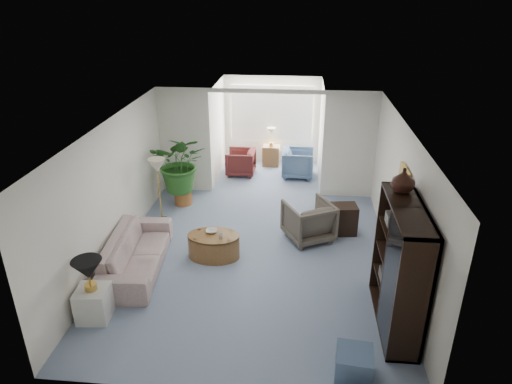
# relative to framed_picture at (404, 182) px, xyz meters

# --- Properties ---
(floor) EXTENTS (6.00, 6.00, 0.00)m
(floor) POSITION_rel_framed_picture_xyz_m (-2.46, 0.10, -1.70)
(floor) COLOR #8B9DB8
(floor) RESTS_ON ground
(sunroom_floor) EXTENTS (2.60, 2.60, 0.00)m
(sunroom_floor) POSITION_rel_framed_picture_xyz_m (-2.46, 4.20, -1.70)
(sunroom_floor) COLOR #8B9DB8
(sunroom_floor) RESTS_ON ground
(back_pier_left) EXTENTS (1.20, 0.12, 2.50)m
(back_pier_left) POSITION_rel_framed_picture_xyz_m (-4.36, 3.10, -0.45)
(back_pier_left) COLOR white
(back_pier_left) RESTS_ON ground
(back_pier_right) EXTENTS (1.20, 0.12, 2.50)m
(back_pier_right) POSITION_rel_framed_picture_xyz_m (-0.56, 3.10, -0.45)
(back_pier_right) COLOR white
(back_pier_right) RESTS_ON ground
(back_header) EXTENTS (2.60, 0.12, 0.10)m
(back_header) POSITION_rel_framed_picture_xyz_m (-2.46, 3.10, 0.75)
(back_header) COLOR white
(back_header) RESTS_ON back_pier_left
(window_pane) EXTENTS (2.20, 0.02, 1.50)m
(window_pane) POSITION_rel_framed_picture_xyz_m (-2.46, 5.28, -0.30)
(window_pane) COLOR white
(window_blinds) EXTENTS (2.20, 0.02, 1.50)m
(window_blinds) POSITION_rel_framed_picture_xyz_m (-2.46, 5.25, -0.30)
(window_blinds) COLOR white
(framed_picture) EXTENTS (0.04, 0.50, 0.40)m
(framed_picture) POSITION_rel_framed_picture_xyz_m (0.00, 0.00, 0.00)
(framed_picture) COLOR beige
(sofa) EXTENTS (1.04, 2.27, 0.64)m
(sofa) POSITION_rel_framed_picture_xyz_m (-4.46, -0.33, -1.38)
(sofa) COLOR beige
(sofa) RESTS_ON ground
(end_table) EXTENTS (0.50, 0.50, 0.51)m
(end_table) POSITION_rel_framed_picture_xyz_m (-4.66, -1.68, -1.45)
(end_table) COLOR silver
(end_table) RESTS_ON ground
(table_lamp) EXTENTS (0.44, 0.44, 0.30)m
(table_lamp) POSITION_rel_framed_picture_xyz_m (-4.66, -1.68, -0.84)
(table_lamp) COLOR black
(table_lamp) RESTS_ON end_table
(floor_lamp) EXTENTS (0.36, 0.36, 0.28)m
(floor_lamp) POSITION_rel_framed_picture_xyz_m (-4.54, 1.47, -0.45)
(floor_lamp) COLOR beige
(floor_lamp) RESTS_ON ground
(coffee_table) EXTENTS (1.04, 1.04, 0.45)m
(coffee_table) POSITION_rel_framed_picture_xyz_m (-3.19, 0.17, -1.47)
(coffee_table) COLOR brown
(coffee_table) RESTS_ON ground
(coffee_bowl) EXTENTS (0.23, 0.23, 0.05)m
(coffee_bowl) POSITION_rel_framed_picture_xyz_m (-3.24, 0.27, -1.22)
(coffee_bowl) COLOR silver
(coffee_bowl) RESTS_ON coffee_table
(coffee_cup) EXTENTS (0.11, 0.11, 0.09)m
(coffee_cup) POSITION_rel_framed_picture_xyz_m (-3.04, 0.07, -1.20)
(coffee_cup) COLOR beige
(coffee_cup) RESTS_ON coffee_table
(wingback_chair) EXTENTS (1.14, 1.15, 0.78)m
(wingback_chair) POSITION_rel_framed_picture_xyz_m (-1.46, 1.01, -1.31)
(wingback_chair) COLOR #5D5449
(wingback_chair) RESTS_ON ground
(side_table_dark) EXTENTS (0.55, 0.47, 0.61)m
(side_table_dark) POSITION_rel_framed_picture_xyz_m (-0.76, 1.31, -1.40)
(side_table_dark) COLOR black
(side_table_dark) RESTS_ON ground
(entertainment_cabinet) EXTENTS (0.46, 1.71, 1.90)m
(entertainment_cabinet) POSITION_rel_framed_picture_xyz_m (-0.23, -1.35, -0.75)
(entertainment_cabinet) COLOR black
(entertainment_cabinet) RESTS_ON ground
(cabinet_urn) EXTENTS (0.34, 0.34, 0.35)m
(cabinet_urn) POSITION_rel_framed_picture_xyz_m (-0.23, -0.85, 0.37)
(cabinet_urn) COLOR black
(cabinet_urn) RESTS_ON entertainment_cabinet
(ottoman) EXTENTS (0.51, 0.51, 0.37)m
(ottoman) POSITION_rel_framed_picture_xyz_m (-0.91, -2.45, -1.52)
(ottoman) COLOR slate
(ottoman) RESTS_ON ground
(plant_pot) EXTENTS (0.40, 0.40, 0.32)m
(plant_pot) POSITION_rel_framed_picture_xyz_m (-4.28, 2.33, -1.54)
(plant_pot) COLOR #A1602E
(plant_pot) RESTS_ON ground
(house_plant) EXTENTS (1.21, 1.05, 1.35)m
(house_plant) POSITION_rel_framed_picture_xyz_m (-4.28, 2.33, -0.71)
(house_plant) COLOR #2A6221
(house_plant) RESTS_ON plant_pot
(sunroom_chair_blue) EXTENTS (0.82, 0.80, 0.73)m
(sunroom_chair_blue) POSITION_rel_framed_picture_xyz_m (-1.70, 4.24, -1.34)
(sunroom_chair_blue) COLOR slate
(sunroom_chair_blue) RESTS_ON ground
(sunroom_chair_maroon) EXTENTS (0.76, 0.74, 0.67)m
(sunroom_chair_maroon) POSITION_rel_framed_picture_xyz_m (-3.20, 4.24, -1.36)
(sunroom_chair_maroon) COLOR #581E21
(sunroom_chair_maroon) RESTS_ON ground
(sunroom_table) EXTENTS (0.46, 0.37, 0.56)m
(sunroom_table) POSITION_rel_framed_picture_xyz_m (-2.45, 4.99, -1.42)
(sunroom_table) COLOR brown
(sunroom_table) RESTS_ON ground
(shelf_clutter) EXTENTS (0.30, 1.06, 1.06)m
(shelf_clutter) POSITION_rel_framed_picture_xyz_m (-0.28, -1.46, -0.61)
(shelf_clutter) COLOR #34322F
(shelf_clutter) RESTS_ON entertainment_cabinet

